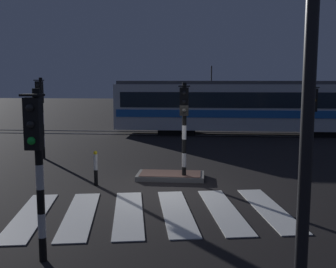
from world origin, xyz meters
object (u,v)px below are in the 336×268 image
object	(u,v)px
traffic_light_corner_far_left	(41,106)
bollard_island_edge	(96,168)
traffic_light_median_centre	(184,117)
traffic_light_kerb_mid_left	(36,150)
tram	(252,106)
street_lamp_near_kerb	(318,4)
traffic_light_corner_far_right	(312,112)

from	to	relation	value
traffic_light_corner_far_left	bollard_island_edge	size ratio (longest dim) A/B	3.06
traffic_light_median_centre	bollard_island_edge	distance (m)	3.24
traffic_light_kerb_mid_left	bollard_island_edge	bearing A→B (deg)	94.70
traffic_light_corner_far_left	tram	distance (m)	12.91
traffic_light_kerb_mid_left	bollard_island_edge	distance (m)	5.64
street_lamp_near_kerb	traffic_light_kerb_mid_left	bearing A→B (deg)	162.05
traffic_light_corner_far_left	traffic_light_median_centre	bearing A→B (deg)	-28.18
traffic_light_corner_far_right	traffic_light_kerb_mid_left	size ratio (longest dim) A/B	0.99
traffic_light_corner_far_left	traffic_light_median_centre	world-z (taller)	traffic_light_corner_far_left
tram	bollard_island_edge	size ratio (longest dim) A/B	15.01
street_lamp_near_kerb	tram	bearing A→B (deg)	85.59
traffic_light_kerb_mid_left	street_lamp_near_kerb	world-z (taller)	street_lamp_near_kerb
traffic_light_corner_far_left	traffic_light_kerb_mid_left	bearing A→B (deg)	-68.00
traffic_light_corner_far_left	bollard_island_edge	bearing A→B (deg)	-50.30
tram	bollard_island_edge	xyz separation A→B (m)	(-6.25, -12.65, -1.19)
traffic_light_corner_far_right	bollard_island_edge	xyz separation A→B (m)	(-7.61, -4.20, -1.50)
traffic_light_corner_far_right	traffic_light_median_centre	world-z (taller)	traffic_light_median_centre
traffic_light_corner_far_right	traffic_light_kerb_mid_left	xyz separation A→B (m)	(-7.17, -9.61, 0.02)
traffic_light_corner_far_left	traffic_light_kerb_mid_left	xyz separation A→B (m)	(3.84, -9.50, -0.16)
traffic_light_median_centre	bollard_island_edge	bearing A→B (deg)	-163.39
tram	traffic_light_corner_far_left	bearing A→B (deg)	-138.41
traffic_light_kerb_mid_left	tram	bearing A→B (deg)	72.18
traffic_light_corner_far_left	traffic_light_median_centre	distance (m)	6.94
traffic_light_corner_far_right	street_lamp_near_kerb	distance (m)	11.58
street_lamp_near_kerb	bollard_island_edge	distance (m)	9.08
traffic_light_corner_far_left	street_lamp_near_kerb	distance (m)	13.75
traffic_light_corner_far_right	street_lamp_near_kerb	world-z (taller)	street_lamp_near_kerb
traffic_light_kerb_mid_left	street_lamp_near_kerb	bearing A→B (deg)	-17.95
traffic_light_corner_far_left	bollard_island_edge	xyz separation A→B (m)	(3.40, -4.09, -1.68)
traffic_light_kerb_mid_left	street_lamp_near_kerb	distance (m)	5.01
traffic_light_kerb_mid_left	tram	size ratio (longest dim) A/B	0.19
traffic_light_corner_far_left	street_lamp_near_kerb	bearing A→B (deg)	-53.22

